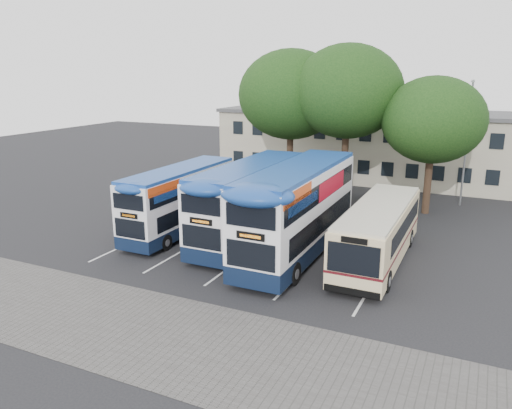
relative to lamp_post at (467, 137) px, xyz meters
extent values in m
plane|color=black|center=(-6.00, -19.97, -5.08)|extent=(120.00, 120.00, 0.00)
cube|color=#595654|center=(-8.00, -24.97, -5.08)|extent=(40.00, 6.00, 0.01)
cube|color=silver|center=(-16.75, -14.97, -5.08)|extent=(0.12, 11.00, 0.01)
cube|color=silver|center=(-13.25, -14.97, -5.08)|extent=(0.12, 11.00, 0.01)
cube|color=silver|center=(-9.75, -14.97, -5.08)|extent=(0.12, 11.00, 0.01)
cube|color=silver|center=(-6.25, -14.97, -5.08)|extent=(0.12, 11.00, 0.01)
cube|color=silver|center=(-2.75, -14.97, -5.08)|extent=(0.12, 11.00, 0.01)
cube|color=#A99B88|center=(-6.00, 7.03, -2.08)|extent=(32.00, 8.00, 6.00)
cube|color=#4C4C4F|center=(-6.00, 7.03, 0.97)|extent=(32.40, 8.40, 0.30)
cube|color=black|center=(-6.00, 3.01, -3.38)|extent=(30.00, 0.06, 1.20)
cube|color=black|center=(-6.00, 3.01, -0.58)|extent=(30.00, 0.06, 1.20)
cylinder|color=gray|center=(0.00, 0.03, -0.58)|extent=(0.14, 0.14, 9.00)
cube|color=gray|center=(0.00, 0.03, 3.92)|extent=(0.12, 0.80, 0.12)
cube|color=gray|center=(0.00, -0.37, 3.87)|extent=(0.25, 0.50, 0.12)
cylinder|color=black|center=(-12.71, -2.24, -2.18)|extent=(0.50, 0.50, 5.80)
ellipsoid|color=black|center=(-12.71, -2.24, 2.81)|extent=(8.06, 8.06, 6.85)
cylinder|color=black|center=(-8.12, -2.82, -2.06)|extent=(0.50, 0.50, 6.05)
ellipsoid|color=black|center=(-8.12, -2.82, 3.14)|extent=(7.93, 7.93, 6.74)
cylinder|color=black|center=(-2.07, -3.27, -2.70)|extent=(0.50, 0.50, 4.76)
ellipsoid|color=black|center=(-2.07, -3.27, 1.39)|extent=(6.84, 6.84, 5.81)
cube|color=#0E1A34|center=(-15.18, -14.12, -4.45)|extent=(2.28, 9.57, 0.73)
cube|color=white|center=(-15.18, -14.12, -2.67)|extent=(2.28, 9.57, 2.83)
cube|color=#184091|center=(-15.18, -14.12, -1.21)|extent=(2.23, 9.38, 0.27)
cube|color=black|center=(-15.18, -13.85, -3.44)|extent=(2.32, 8.48, 0.91)
cube|color=black|center=(-15.18, -14.12, -2.03)|extent=(2.32, 9.03, 0.82)
cube|color=#E14612|center=(-14.03, -17.27, -1.53)|extent=(0.02, 2.92, 0.50)
cube|color=black|center=(-15.18, -18.94, -2.76)|extent=(1.09, 0.06, 0.27)
cylinder|color=black|center=(-16.21, -11.34, -4.63)|extent=(0.27, 0.91, 0.91)
cylinder|color=black|center=(-14.14, -11.34, -4.63)|extent=(0.27, 0.91, 0.91)
cylinder|color=black|center=(-16.21, -17.27, -4.63)|extent=(0.27, 0.91, 0.91)
cylinder|color=black|center=(-14.14, -17.27, -4.63)|extent=(0.27, 0.91, 0.91)
cube|color=#0E1A34|center=(-10.71, -13.64, -4.37)|extent=(2.57, 10.78, 0.82)
cube|color=white|center=(-10.71, -13.64, -2.36)|extent=(2.57, 10.78, 3.18)
cube|color=#184091|center=(-10.71, -13.64, -0.72)|extent=(2.52, 10.56, 0.31)
cube|color=black|center=(-10.71, -13.33, -3.24)|extent=(2.61, 9.55, 1.03)
cube|color=black|center=(-10.71, -13.64, -1.64)|extent=(2.61, 10.16, 0.92)
cube|color=#E14612|center=(-9.42, -17.18, -1.08)|extent=(0.02, 3.29, 0.56)
cube|color=black|center=(-10.71, -19.06, -2.47)|extent=(1.23, 0.06, 0.31)
cylinder|color=black|center=(-11.87, -10.51, -4.57)|extent=(0.31, 1.03, 1.03)
cylinder|color=black|center=(-9.55, -10.51, -4.57)|extent=(0.31, 1.03, 1.03)
cylinder|color=black|center=(-11.87, -17.18, -4.57)|extent=(0.31, 1.03, 1.03)
cylinder|color=black|center=(-9.55, -17.18, -4.57)|extent=(0.31, 1.03, 1.03)
cube|color=#0E1A34|center=(-7.32, -14.74, -4.31)|extent=(2.76, 11.60, 0.88)
cube|color=white|center=(-7.32, -14.74, -2.16)|extent=(2.76, 11.60, 3.43)
cube|color=#184091|center=(-7.32, -14.74, -0.39)|extent=(2.71, 11.37, 0.33)
cube|color=black|center=(-7.32, -14.40, -3.10)|extent=(2.80, 10.28, 1.11)
cube|color=black|center=(-7.32, -14.74, -1.38)|extent=(2.80, 10.94, 0.99)
cube|color=#E14612|center=(-5.93, -18.55, -0.77)|extent=(0.02, 3.54, 0.61)
cube|color=black|center=(-7.32, -20.57, -2.27)|extent=(1.33, 0.06, 0.33)
cylinder|color=black|center=(-8.57, -11.37, -4.53)|extent=(0.33, 1.11, 1.11)
cylinder|color=black|center=(-6.07, -11.37, -4.53)|extent=(0.33, 1.11, 1.11)
cylinder|color=black|center=(-8.57, -18.55, -4.53)|extent=(0.33, 1.11, 1.11)
cylinder|color=black|center=(-6.07, -18.55, -4.53)|extent=(0.33, 1.11, 1.11)
cube|color=#AF0B20|center=(-5.92, -13.36, -1.38)|extent=(0.02, 4.42, 0.94)
cube|color=beige|center=(-3.18, -14.01, -3.47)|extent=(2.56, 10.24, 2.61)
cube|color=beige|center=(-3.18, -14.01, -2.11)|extent=(2.46, 9.83, 0.20)
cube|color=black|center=(-3.18, -13.50, -3.04)|extent=(2.60, 8.19, 0.92)
cube|color=#531016|center=(-3.18, -14.01, -3.91)|extent=(2.59, 10.26, 0.12)
cube|color=black|center=(-3.18, -19.15, -3.14)|extent=(2.25, 0.06, 1.33)
cylinder|color=black|center=(-4.34, -17.49, -4.57)|extent=(0.31, 1.02, 1.02)
cylinder|color=black|center=(-2.02, -17.49, -4.57)|extent=(0.31, 1.02, 1.02)
cylinder|color=black|center=(-4.34, -10.94, -4.57)|extent=(0.31, 1.02, 1.02)
cylinder|color=black|center=(-2.02, -10.94, -4.57)|extent=(0.31, 1.02, 1.02)
camera|label=1|loc=(1.49, -38.75, 4.56)|focal=35.00mm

